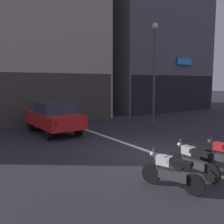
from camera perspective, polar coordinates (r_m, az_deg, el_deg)
ground_plane at (r=9.64m, az=9.66°, el=-9.26°), size 120.00×120.00×0.00m
lane_centre_line at (r=14.51m, az=-6.59°, el=-3.73°), size 0.20×18.00×0.01m
building_mid_block at (r=21.49m, az=-20.95°, el=21.93°), size 10.83×9.79×16.83m
building_far_right at (r=27.16m, az=7.13°, el=21.47°), size 10.21×9.40×19.08m
car_red_crossing_near at (r=13.31m, az=-13.12°, el=-0.98°), size 1.89×4.16×1.64m
street_lamp at (r=15.33m, az=9.55°, el=10.79°), size 0.36×0.36×6.04m
motorcycle_white_row_leftmost at (r=6.58m, az=13.20°, el=-12.91°), size 0.68×1.60×0.98m
motorcycle_silver_row_left_mid at (r=7.61m, az=17.97°, el=-10.32°), size 0.55×1.67×0.98m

